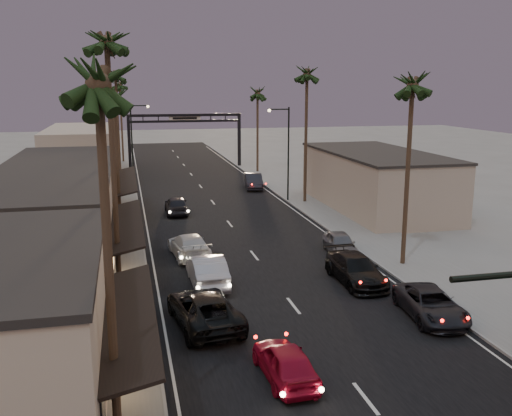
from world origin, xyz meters
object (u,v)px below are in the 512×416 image
arch (185,127)px  curbside_black (356,269)px  palm_lb (106,34)px  oncoming_red (285,362)px  palm_rc (258,90)px  palm_rb (307,69)px  palm_lc (114,93)px  palm_ld (115,71)px  oncoming_silver (207,270)px  oncoming_pickup (204,309)px  streetlight_left (134,137)px  palm_ra (413,77)px  palm_la (97,68)px  palm_far (120,82)px  curbside_near (431,304)px  streetlight_right (286,146)px

arch → curbside_black: 48.85m
palm_lb → oncoming_red: 17.27m
palm_rc → oncoming_red: palm_rc is taller
arch → palm_rb: bearing=-71.7°
oncoming_red → palm_lc: bearing=-78.8°
palm_lb → palm_rb: bearing=52.0°
palm_ld → oncoming_silver: size_ratio=2.73×
oncoming_pickup → oncoming_silver: 5.58m
streetlight_left → curbside_black: streetlight_left is taller
palm_rb → oncoming_red: size_ratio=3.37×
palm_ra → palm_rc: (0.00, 40.00, -0.97)m
arch → oncoming_silver: (-3.83, -46.83, -4.68)m
palm_la → curbside_black: size_ratio=2.43×
oncoming_red → oncoming_pickup: 6.12m
streetlight_left → arch: bearing=60.0°
palm_far → palm_lb: bearing=-90.3°
palm_lb → palm_far: bearing=89.7°
streetlight_left → palm_rb: size_ratio=0.63×
palm_lc → curbside_near: (14.59, -19.92, -9.77)m
streetlight_left → palm_rc: 17.42m
palm_lc → oncoming_red: size_ratio=2.89×
streetlight_left → palm_rc: (15.52, 6.00, 5.14)m
palm_la → oncoming_pickup: size_ratio=2.28×
streetlight_left → palm_lc: (-1.68, -22.00, 5.14)m
arch → curbside_black: arch is taller
streetlight_right → oncoming_pickup: 30.06m
streetlight_right → oncoming_red: 34.60m
palm_far → oncoming_red: (5.87, -65.99, -10.73)m
palm_lc → oncoming_silver: bearing=-69.6°
palm_lc → curbside_black: (13.03, -14.42, -9.68)m
streetlight_right → curbside_near: size_ratio=1.79×
palm_ra → oncoming_red: bearing=-132.6°
curbside_near → palm_rb: bearing=90.7°
oncoming_silver → palm_rc: bearing=-107.8°
palm_rb → palm_rc: palm_rb is taller
palm_ld → oncoming_silver: bearing=-81.5°
streetlight_right → palm_lb: palm_lb is taller
curbside_black → palm_ld: bearing=110.5°
palm_lc → palm_far: bearing=89.6°
palm_lb → palm_ld: (0.00, 33.00, -0.97)m
palm_la → streetlight_left: bearing=88.0°
palm_lc → curbside_black: 21.71m
palm_rc → palm_la: bearing=-107.4°
streetlight_right → palm_far: size_ratio=0.68×
palm_ld → oncoming_red: size_ratio=3.37×
palm_lb → palm_far: 56.03m
palm_rb → palm_lb: bearing=-128.0°
arch → curbside_near: 54.47m
palm_la → palm_lc: (-0.00, 27.00, -0.97)m
palm_rb → oncoming_red: (-11.03, -31.99, -11.70)m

